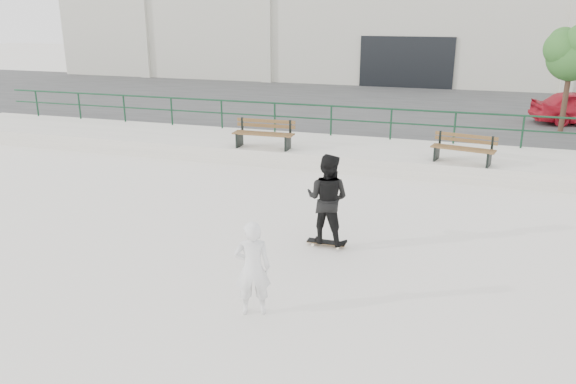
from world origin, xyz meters
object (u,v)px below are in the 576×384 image
(bench_right, at_px, (463,149))
(tree, at_px, (573,51))
(seated_skater, at_px, (253,268))
(bench_left, at_px, (264,134))
(skateboard, at_px, (326,242))
(standing_skater, at_px, (327,199))

(bench_right, xyz_separation_m, tree, (3.23, 5.50, 2.34))
(seated_skater, bearing_deg, tree, -134.23)
(bench_right, distance_m, tree, 6.80)
(bench_left, height_order, tree, tree)
(seated_skater, bearing_deg, skateboard, -119.58)
(seated_skater, bearing_deg, bench_right, -129.52)
(bench_left, distance_m, seated_skater, 9.05)
(tree, relative_size, seated_skater, 2.36)
(bench_left, distance_m, bench_right, 5.87)
(bench_right, bearing_deg, bench_left, -168.07)
(skateboard, bearing_deg, seated_skater, -98.86)
(standing_skater, bearing_deg, seated_skater, 89.38)
(skateboard, xyz_separation_m, seated_skater, (-0.47, -2.91, 0.70))
(bench_left, bearing_deg, bench_right, -1.18)
(bench_left, xyz_separation_m, seated_skater, (2.92, -8.57, -0.16))
(bench_right, distance_m, seated_skater, 9.06)
(bench_left, distance_m, skateboard, 6.65)
(bench_left, relative_size, seated_skater, 1.22)
(bench_left, xyz_separation_m, tree, (9.10, 5.50, 2.30))
(tree, relative_size, skateboard, 4.67)
(bench_left, distance_m, standing_skater, 6.60)
(bench_right, height_order, seated_skater, seated_skater)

